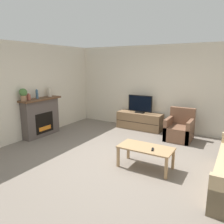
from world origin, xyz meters
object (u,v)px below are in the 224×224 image
Objects in this scene: tv_stand at (140,121)px; mantel_vase_right at (50,92)px; potted_plant at (23,94)px; fireplace at (41,117)px; mantel_vase_left at (29,97)px; coffee_table at (146,150)px; remote at (153,149)px; mantel_vase_centre_left at (37,94)px; armchair at (179,130)px; tv at (140,105)px.

mantel_vase_right is at bearing -142.25° from tv_stand.
fireplace is at bearing 91.74° from potted_plant.
coffee_table is (3.47, 0.00, -0.82)m from mantel_vase_left.
remote is (3.64, -0.84, -0.81)m from mantel_vase_right.
mantel_vase_left is 0.62× the size of mantel_vase_right.
fireplace reaches higher than tv_stand.
mantel_vase_centre_left reaches higher than coffee_table.
tv_stand is 2.80m from coffee_table.
mantel_vase_left is at bearing -131.73° from tv_stand.
mantel_vase_right reaches higher than mantel_vase_left.
mantel_vase_right is at bearing 167.42° from coffee_table.
armchair is (3.64, 2.13, -0.93)m from mantel_vase_left.
fireplace is at bearing -154.54° from armchair.
tv_stand is (2.24, 1.74, -1.00)m from mantel_vase_right.
coffee_table is at bearing 0.06° from mantel_vase_left.
mantel_vase_right reaches higher than tv.
potted_plant is 0.38× the size of armchair.
coffee_table is (3.47, -0.29, -0.87)m from mantel_vase_centre_left.
coffee_table is (1.22, -2.51, 0.12)m from tv_stand.
tv_stand is at bearing 44.74° from mantel_vase_centre_left.
mantel_vase_left is 0.17× the size of coffee_table.
mantel_vase_centre_left is at bearing -80.23° from fireplace.
coffee_table is at bearing -94.51° from armchair.
mantel_vase_centre_left is at bearing 90.00° from potted_plant.
tv is 5.29× the size of remote.
tv is 1.54m from armchair.
fireplace is 1.18× the size of coffee_table.
remote is at bearing -5.63° from mantel_vase_centre_left.
armchair is at bearing 25.46° from fireplace.
mantel_vase_right is (0.00, 0.49, 0.01)m from mantel_vase_centre_left.
fireplace is 8.35× the size of remote.
coffee_table is (3.47, 0.17, -0.93)m from potted_plant.
fireplace reaches higher than remote.
mantel_vase_left reaches higher than coffee_table.
potted_plant is at bearing -90.00° from mantel_vase_left.
mantel_vase_right reaches higher than mantel_vase_centre_left.
mantel_vase_centre_left is 3.59m from coffee_table.
mantel_vase_right is 2.87m from tv.
tv is at bearing 48.24° from mantel_vase_left.
mantel_vase_centre_left is 3.31m from tv_stand.
tv_stand is 9.58× the size of remote.
potted_plant is 4.42m from armchair.
armchair is 5.69× the size of remote.
tv_stand is at bearing 90.00° from tv.
mantel_vase_right is at bearing -142.28° from tv.
remote is at bearing -7.10° from fireplace.
coffee_table is (-0.17, -2.12, 0.11)m from armchair.
tv_stand is at bearing 37.75° from mantel_vase_right.
remote is (0.17, -0.07, 0.07)m from coffee_table.
remote is at bearing -61.56° from tv_stand.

